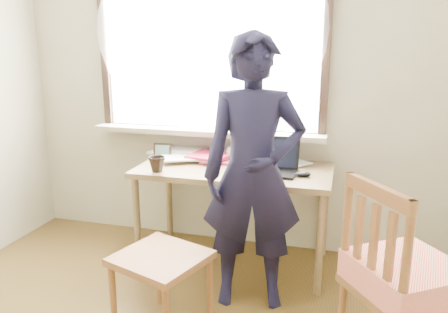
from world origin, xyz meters
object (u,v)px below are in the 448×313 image
(desk, at_px, (234,178))
(work_chair, at_px, (161,267))
(mug_dark, at_px, (157,164))
(person, at_px, (253,174))
(mug_white, at_px, (235,154))
(laptop, at_px, (273,164))
(side_chair, at_px, (403,279))

(desk, bearing_deg, work_chair, -101.89)
(desk, height_order, mug_dark, mug_dark)
(work_chair, xyz_separation_m, person, (0.42, 0.44, 0.44))
(mug_dark, bearing_deg, mug_white, 46.43)
(laptop, relative_size, mug_white, 2.76)
(mug_white, bearing_deg, work_chair, -97.10)
(laptop, xyz_separation_m, mug_dark, (-0.77, -0.22, -0.00))
(side_chair, relative_size, person, 0.60)
(mug_dark, height_order, person, person)
(laptop, xyz_separation_m, person, (-0.05, -0.42, 0.04))
(laptop, height_order, mug_white, laptop)
(desk, relative_size, mug_white, 10.80)
(person, bearing_deg, laptop, 70.25)
(mug_dark, relative_size, work_chair, 0.20)
(person, bearing_deg, mug_white, 99.95)
(mug_dark, xyz_separation_m, person, (0.72, -0.20, 0.05))
(laptop, distance_m, person, 0.43)
(mug_white, height_order, mug_dark, mug_dark)
(mug_white, height_order, person, person)
(desk, distance_m, laptop, 0.31)
(mug_white, xyz_separation_m, person, (0.28, -0.66, 0.05))
(desk, distance_m, mug_white, 0.25)
(side_chair, bearing_deg, desk, 138.39)
(desk, xyz_separation_m, laptop, (0.28, -0.03, 0.13))
(mug_dark, xyz_separation_m, work_chair, (0.30, -0.65, -0.40))
(work_chair, height_order, person, person)
(laptop, relative_size, person, 0.21)
(work_chair, xyz_separation_m, side_chair, (1.24, -0.03, 0.14))
(mug_dark, distance_m, work_chair, 0.82)
(mug_white, xyz_separation_m, mug_dark, (-0.44, -0.46, 0.00))
(desk, distance_m, side_chair, 1.41)
(side_chair, bearing_deg, laptop, 130.48)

